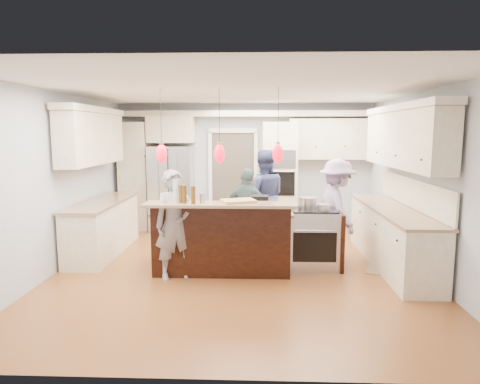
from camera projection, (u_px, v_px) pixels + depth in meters
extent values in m
plane|color=#9E5A2B|center=(239.00, 269.00, 6.61)|extent=(6.00, 6.00, 0.00)
cube|color=#B2BCC6|center=(245.00, 166.00, 9.40)|extent=(5.50, 0.04, 2.70)
cube|color=#B2BCC6|center=(224.00, 225.00, 3.46)|extent=(5.50, 0.04, 2.70)
cube|color=#B2BCC6|center=(60.00, 181.00, 6.53)|extent=(0.04, 6.00, 2.70)
cube|color=#B2BCC6|center=(425.00, 183.00, 6.32)|extent=(0.04, 6.00, 2.70)
cube|color=white|center=(239.00, 90.00, 6.24)|extent=(5.50, 6.00, 0.04)
cube|color=#B7B7BC|center=(172.00, 188.00, 9.16)|extent=(0.90, 0.70, 1.80)
cube|color=#F9EECA|center=(279.00, 177.00, 9.07)|extent=(0.72, 0.64, 2.30)
cube|color=black|center=(280.00, 159.00, 8.69)|extent=(0.60, 0.02, 0.35)
cube|color=black|center=(280.00, 184.00, 8.76)|extent=(0.60, 0.02, 0.50)
cylinder|color=#B7B7BC|center=(280.00, 172.00, 8.69)|extent=(0.55, 0.02, 0.02)
cube|color=#F9EECA|center=(135.00, 176.00, 9.21)|extent=(0.60, 0.58, 2.30)
cube|color=#F9EECA|center=(171.00, 129.00, 9.04)|extent=(0.95, 0.58, 0.55)
cube|color=#F9EECA|center=(329.00, 139.00, 9.07)|extent=(1.70, 0.35, 0.85)
cube|color=beige|center=(244.00, 114.00, 9.04)|extent=(5.30, 0.38, 0.12)
cube|color=#4C443A|center=(233.00, 180.00, 9.44)|extent=(0.90, 0.06, 2.10)
cube|color=white|center=(233.00, 130.00, 9.25)|extent=(1.04, 0.06, 0.10)
cube|color=#F9EECA|center=(391.00, 238.00, 6.76)|extent=(0.60, 3.00, 0.88)
cube|color=tan|center=(393.00, 209.00, 6.70)|extent=(0.64, 3.05, 0.04)
cube|color=#F9EECA|center=(404.00, 140.00, 6.54)|extent=(0.35, 3.00, 0.85)
cube|color=beige|center=(405.00, 108.00, 6.48)|extent=(0.37, 3.10, 0.10)
cube|color=#F9EECA|center=(103.00, 228.00, 7.43)|extent=(0.60, 2.20, 0.88)
cube|color=tan|center=(102.00, 202.00, 7.37)|extent=(0.64, 2.25, 0.04)
cube|color=#F9EECA|center=(92.00, 139.00, 7.22)|extent=(0.35, 2.20, 0.85)
cube|color=beige|center=(91.00, 110.00, 7.16)|extent=(0.37, 2.30, 0.10)
cube|color=black|center=(224.00, 238.00, 6.71)|extent=(2.00, 1.00, 0.88)
cube|color=tan|center=(223.00, 210.00, 6.65)|extent=(2.10, 1.10, 0.04)
cube|color=black|center=(221.00, 241.00, 6.14)|extent=(2.00, 0.12, 1.08)
cube|color=tan|center=(220.00, 204.00, 5.93)|extent=(2.10, 0.42, 0.04)
cube|color=black|center=(259.00, 201.00, 6.87)|extent=(0.33, 0.27, 0.17)
cube|color=#B7B7BC|center=(312.00, 239.00, 6.66)|extent=(0.76, 0.66, 0.90)
cube|color=black|center=(315.00, 247.00, 6.33)|extent=(0.65, 0.01, 0.45)
cube|color=black|center=(313.00, 210.00, 6.59)|extent=(0.72, 0.59, 0.02)
cube|color=black|center=(338.00, 239.00, 6.64)|extent=(0.06, 0.71, 0.88)
cylinder|color=black|center=(161.00, 115.00, 5.83)|extent=(0.01, 0.01, 0.75)
ellipsoid|color=red|center=(162.00, 154.00, 5.90)|extent=(0.15, 0.15, 0.26)
cylinder|color=black|center=(219.00, 115.00, 5.80)|extent=(0.01, 0.01, 0.75)
ellipsoid|color=red|center=(219.00, 154.00, 5.87)|extent=(0.15, 0.15, 0.26)
cylinder|color=black|center=(278.00, 115.00, 5.77)|extent=(0.01, 0.01, 0.75)
ellipsoid|color=red|center=(278.00, 154.00, 5.84)|extent=(0.15, 0.15, 0.26)
imported|color=gray|center=(175.00, 225.00, 6.09)|extent=(0.68, 0.59, 1.57)
imported|color=navy|center=(263.00, 197.00, 8.06)|extent=(0.90, 0.72, 1.77)
imported|color=#435E5C|center=(248.00, 211.00, 7.35)|extent=(0.94, 0.68, 1.49)
imported|color=#AB91C4|center=(337.00, 209.00, 7.10)|extent=(0.82, 1.18, 1.66)
cube|color=olive|center=(392.00, 266.00, 6.72)|extent=(1.01, 1.21, 0.01)
cylinder|color=silver|center=(175.00, 191.00, 5.96)|extent=(0.08, 0.08, 0.32)
cylinder|color=#4F320E|center=(184.00, 194.00, 5.90)|extent=(0.07, 0.07, 0.25)
cylinder|color=#4F320E|center=(193.00, 195.00, 5.87)|extent=(0.07, 0.07, 0.24)
cylinder|color=#4F320E|center=(181.00, 194.00, 5.92)|extent=(0.08, 0.08, 0.25)
cylinder|color=#B7B7BC|center=(202.00, 198.00, 5.95)|extent=(0.09, 0.09, 0.13)
cube|color=tan|center=(239.00, 201.00, 6.00)|extent=(0.54, 0.46, 0.04)
cylinder|color=#B7B7BC|center=(308.00, 202.00, 6.74)|extent=(0.27, 0.27, 0.16)
cylinder|color=#B7B7BC|center=(324.00, 207.00, 6.48)|extent=(0.19, 0.19, 0.09)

